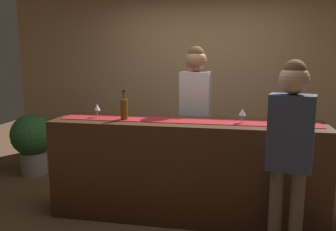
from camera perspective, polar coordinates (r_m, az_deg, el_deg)
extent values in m
plane|color=brown|center=(3.77, 2.83, -16.14)|extent=(10.00, 10.00, 0.00)
cube|color=tan|center=(5.28, 5.83, 7.69)|extent=(6.00, 0.12, 2.90)
cube|color=#3D2314|center=(3.58, 2.90, -8.87)|extent=(2.71, 0.60, 1.01)
cube|color=maroon|center=(3.45, 2.97, -0.87)|extent=(2.57, 0.28, 0.01)
cylinder|color=brown|center=(3.52, -7.25, 0.98)|extent=(0.07, 0.07, 0.21)
cylinder|color=brown|center=(3.50, -7.30, 3.28)|extent=(0.03, 0.03, 0.08)
cylinder|color=black|center=(3.49, -7.31, 4.04)|extent=(0.03, 0.03, 0.02)
cylinder|color=#194723|center=(3.51, 19.84, 0.43)|extent=(0.07, 0.07, 0.21)
cylinder|color=#194723|center=(3.49, 19.98, 2.74)|extent=(0.03, 0.03, 0.08)
cylinder|color=black|center=(3.48, 20.02, 3.49)|extent=(0.03, 0.03, 0.02)
cylinder|color=silver|center=(3.70, -11.58, -0.32)|extent=(0.06, 0.06, 0.00)
cylinder|color=silver|center=(3.69, -11.60, 0.28)|extent=(0.01, 0.01, 0.08)
cone|color=silver|center=(3.68, -11.64, 1.35)|extent=(0.07, 0.07, 0.06)
cylinder|color=silver|center=(3.40, 12.08, -1.25)|extent=(0.06, 0.06, 0.00)
cylinder|color=silver|center=(3.39, 12.11, -0.59)|extent=(0.01, 0.01, 0.08)
cone|color=silver|center=(3.38, 12.15, 0.57)|extent=(0.07, 0.07, 0.06)
cylinder|color=#26262B|center=(4.14, 5.50, -7.64)|extent=(0.11, 0.11, 0.82)
cylinder|color=#26262B|center=(4.17, 3.32, -7.48)|extent=(0.11, 0.11, 0.82)
cube|color=white|center=(3.99, 4.54, 2.55)|extent=(0.36, 0.23, 0.65)
sphere|color=#9E7051|center=(3.96, 4.64, 8.99)|extent=(0.25, 0.25, 0.25)
sphere|color=brown|center=(3.96, 4.65, 9.97)|extent=(0.19, 0.19, 0.19)
cylinder|color=brown|center=(3.08, 17.29, -15.07)|extent=(0.11, 0.11, 0.76)
cylinder|color=brown|center=(3.07, 20.36, -15.34)|extent=(0.11, 0.11, 0.76)
cube|color=#2D384C|center=(2.86, 19.60, -2.72)|extent=(0.38, 0.27, 0.60)
sphere|color=tan|center=(2.80, 20.10, 5.60)|extent=(0.23, 0.23, 0.23)
sphere|color=brown|center=(2.80, 20.17, 6.88)|extent=(0.18, 0.18, 0.18)
cylinder|color=#9E9389|center=(5.27, -21.23, -7.26)|extent=(0.36, 0.36, 0.31)
sphere|color=#2D6633|center=(5.17, -21.51, -2.98)|extent=(0.58, 0.58, 0.58)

